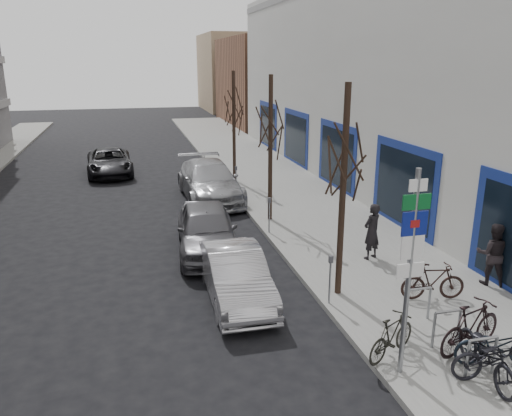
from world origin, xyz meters
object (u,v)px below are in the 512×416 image
bike_mid_curb (497,342)px  tree_near (345,142)px  tree_far (234,101)px  parked_car_mid (207,229)px  bike_far_curb (499,354)px  bike_mid_inner (392,336)px  parked_car_back (209,181)px  bike_rack (447,324)px  lane_car (110,162)px  meter_front (330,275)px  tree_mid (271,114)px  pedestrian_near (372,231)px  bike_near_left (488,350)px  pedestrian_far (493,254)px  meter_mid (269,212)px  highway_sign_pole (410,262)px  bike_far_inner (433,281)px  parked_car_front (236,275)px  bike_near_right (471,326)px

bike_mid_curb → tree_near: bearing=38.9°
tree_far → parked_car_mid: bearing=-107.4°
bike_far_curb → parked_car_mid: parked_car_mid is taller
tree_far → bike_mid_inner: 16.36m
tree_far → parked_car_back: (-1.69, -2.63, -3.27)m
bike_rack → lane_car: lane_car is taller
bike_mid_curb → meter_front: bearing=47.9°
bike_rack → meter_front: meter_front is taller
tree_mid → pedestrian_near: size_ratio=3.17×
bike_near_left → pedestrian_far: bearing=58.0°
meter_front → parked_car_back: size_ratio=0.22×
bike_rack → meter_mid: bearing=101.8°
tree_mid → highway_sign_pole: bearing=-91.1°
tree_near → lane_car: (-6.12, 16.71, -3.41)m
bike_rack → pedestrian_far: 3.86m
bike_far_inner → parked_car_mid: bearing=56.4°
bike_far_inner → pedestrian_near: bearing=16.7°
bike_far_curb → lane_car: bearing=30.8°
bike_mid_inner → parked_car_back: bearing=-21.4°
highway_sign_pole → bike_mid_inner: (0.08, 0.53, -1.84)m
bike_far_inner → pedestrian_far: 2.12m
tree_near → bike_near_left: 5.42m
tree_near → bike_far_curb: bearing=-71.0°
highway_sign_pole → bike_rack: 2.36m
bike_mid_curb → parked_car_front: parked_car_front is taller
bike_rack → parked_car_back: size_ratio=0.39×
pedestrian_near → parked_car_back: bearing=-90.3°
bike_near_right → parked_car_back: bearing=-3.6°
meter_front → bike_mid_inner: bearing=-82.4°
meter_mid → bike_mid_curb: size_ratio=0.76×
parked_car_back → pedestrian_near: size_ratio=3.33×
highway_sign_pole → parked_car_back: 14.06m
bike_mid_curb → parked_car_mid: (-4.54, 7.81, 0.12)m
meter_mid → bike_far_curb: bearing=-78.4°
bike_rack → bike_far_inner: (0.96, 1.97, -0.01)m
highway_sign_pole → pedestrian_far: size_ratio=2.42×
bike_far_inner → pedestrian_near: 2.91m
bike_near_left → bike_mid_inner: 1.77m
parked_car_mid → bike_far_inner: bearing=-40.1°
meter_mid → pedestrian_far: pedestrian_far is taller
parked_car_back → lane_car: 7.74m
bike_near_right → parked_car_front: size_ratio=0.45×
bike_mid_inner → bike_near_right: bearing=-125.4°
parked_car_front → parked_car_back: size_ratio=0.71×
meter_mid → bike_mid_curb: 9.03m
bike_mid_curb → bike_far_curb: (-0.31, -0.41, 0.04)m
bike_near_left → parked_car_back: size_ratio=0.34×
parked_car_front → lane_car: lane_car is taller
bike_far_curb → pedestrian_near: bearing=6.5°
highway_sign_pole → bike_near_left: (1.47, -0.55, -1.72)m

